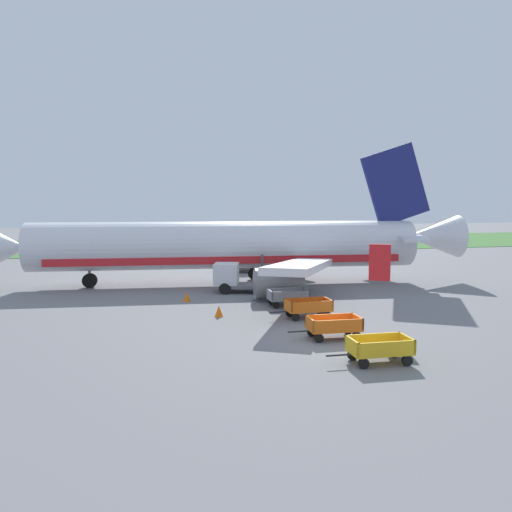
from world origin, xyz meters
name	(u,v)px	position (x,y,z in m)	size (l,w,h in m)	color
ground_plane	(320,338)	(0.00, 0.00, 0.00)	(220.00, 220.00, 0.00)	slate
grass_strip	(193,244)	(0.00, 54.26, 0.03)	(220.00, 28.00, 0.06)	#477A38
airplane	(240,246)	(-0.52, 16.67, 3.05)	(37.67, 30.29, 11.34)	silver
baggage_cart_nearest	(379,349)	(1.02, -4.16, 0.60)	(3.57, 1.48, 1.07)	gold
baggage_cart_second_in_row	(334,326)	(0.62, -0.20, 0.60)	(3.58, 1.49, 1.07)	orange
baggage_cart_third_in_row	(308,308)	(0.87, 4.22, 0.60)	(3.56, 1.42, 1.07)	orange
baggage_cart_fourth_in_row	(288,297)	(0.72, 7.61, 0.60)	(3.58, 1.49, 1.07)	gray
service_truck_beside_carts	(233,277)	(-1.71, 13.35, 1.10)	(4.74, 3.09, 2.10)	slate
traffic_cone_near_plane	(219,311)	(-4.00, 5.74, 0.32)	(0.49, 0.49, 0.65)	orange
traffic_cone_mid_apron	(187,297)	(-5.34, 10.65, 0.32)	(0.49, 0.49, 0.65)	orange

